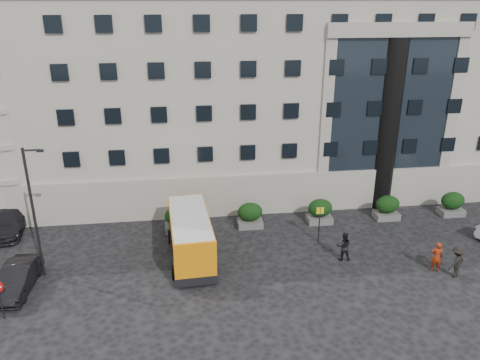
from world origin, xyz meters
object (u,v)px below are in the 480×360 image
Objects in this scene: red_truck at (57,170)px; parked_car_c at (9,221)px; pedestrian_c at (456,262)px; bus_stop_sign at (320,218)px; minibus at (190,235)px; hedge_d at (387,207)px; pedestrian_b at (344,246)px; parked_car_b at (17,278)px; parked_car_d at (27,203)px; hedge_c at (320,211)px; pedestrian_a at (437,257)px; hedge_e at (452,204)px; hedge_b at (250,215)px; hedge_a at (178,219)px; street_lamp at (34,209)px.

red_truck reaches higher than parked_car_c.
bus_stop_sign is at bearing -65.16° from pedestrian_c.
minibus is 1.28× the size of red_truck.
hedge_d is 0.96× the size of pedestrian_b.
minibus is 17.72m from red_truck.
parked_car_b is 11.23m from parked_car_d.
hedge_c is 1.00× the size of hedge_d.
parked_car_b is at bearing -84.06° from red_truck.
hedge_c is 0.73× the size of bus_stop_sign.
hedge_e is at bearing -108.39° from pedestrian_a.
hedge_b is 0.96× the size of pedestrian_b.
pedestrian_a is (10.29, -7.33, 0.04)m from hedge_b.
hedge_a is 0.93× the size of pedestrian_c.
bus_stop_sign is 0.56× the size of parked_car_b.
hedge_b is 7.43m from pedestrian_b.
bus_stop_sign is (9.50, -2.80, 0.80)m from hedge_a.
hedge_a is 0.35× the size of parked_car_c.
hedge_d is at bearing -125.90° from pedestrian_b.
parked_car_d is (-22.00, 4.76, -0.17)m from hedge_c.
pedestrian_c reaches higher than pedestrian_a.
hedge_b is 14.41m from street_lamp.
pedestrian_c reaches higher than hedge_e.
parked_car_c is at bearing -0.29° from pedestrian_a.
pedestrian_a reaches higher than hedge_a.
minibus is at bearing 15.05° from parked_car_b.
hedge_a reaches higher than parked_car_d.
minibus reaches higher than pedestrian_b.
pedestrian_c is at bearing 164.04° from pedestrian_b.
hedge_e is at bearing -144.37° from pedestrian_b.
minibus is 3.70× the size of pedestrian_a.
hedge_d is 5.20m from hedge_e.
street_lamp is (-28.74, -4.80, 3.44)m from hedge_e.
pedestrian_b reaches higher than parked_car_d.
parked_car_d is at bearing -16.19° from pedestrian_b.
hedge_d is 0.35× the size of parked_car_c.
red_truck reaches higher than hedge_a.
pedestrian_b reaches higher than hedge_b.
hedge_a is at bearing -18.77° from pedestrian_b.
hedge_a is at bearing -11.24° from parked_car_c.
hedge_d reaches higher than parked_car_b.
street_lamp is at bearing -173.46° from bus_stop_sign.
hedge_d is (5.20, 0.00, 0.00)m from hedge_c.
bus_stop_sign is 0.46× the size of parked_car_d.
pedestrian_a is at bearing -68.58° from pedestrian_c.
red_truck is at bearing 74.99° from parked_car_d.
hedge_e is 11.73m from pedestrian_b.
red_truck is at bearing 96.69° from parked_car_b.
bus_stop_sign reaches higher than parked_car_b.
red_truck reaches higher than pedestrian_b.
red_truck reaches higher than parked_car_d.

